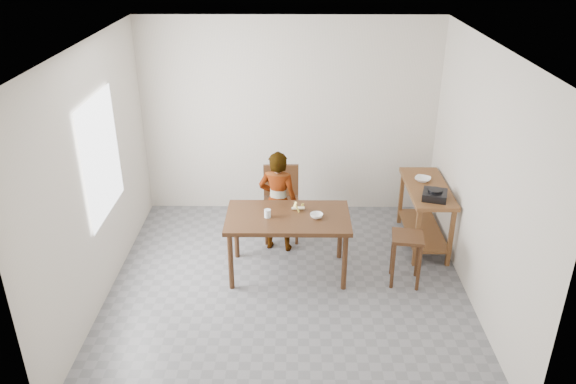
{
  "coord_description": "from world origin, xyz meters",
  "views": [
    {
      "loc": [
        0.06,
        -5.29,
        3.72
      ],
      "look_at": [
        0.0,
        0.4,
        1.0
      ],
      "focal_mm": 35.0,
      "sensor_mm": 36.0,
      "label": 1
    }
  ],
  "objects_px": {
    "dining_table": "(288,244)",
    "stool": "(406,259)",
    "prep_counter": "(424,215)",
    "dining_chair": "(281,205)",
    "child": "(278,202)"
  },
  "relations": [
    {
      "from": "stool",
      "to": "dining_chair",
      "type": "bearing_deg",
      "value": 144.56
    },
    {
      "from": "dining_table",
      "to": "child",
      "type": "bearing_deg",
      "value": 103.1
    },
    {
      "from": "dining_chair",
      "to": "child",
      "type": "bearing_deg",
      "value": -98.67
    },
    {
      "from": "dining_table",
      "to": "dining_chair",
      "type": "relative_size",
      "value": 1.49
    },
    {
      "from": "dining_table",
      "to": "dining_chair",
      "type": "distance_m",
      "value": 0.84
    },
    {
      "from": "dining_table",
      "to": "child",
      "type": "relative_size",
      "value": 1.07
    },
    {
      "from": "child",
      "to": "stool",
      "type": "bearing_deg",
      "value": 164.78
    },
    {
      "from": "child",
      "to": "stool",
      "type": "xyz_separation_m",
      "value": [
        1.46,
        -0.73,
        -0.35
      ]
    },
    {
      "from": "prep_counter",
      "to": "stool",
      "type": "height_order",
      "value": "prep_counter"
    },
    {
      "from": "prep_counter",
      "to": "child",
      "type": "relative_size",
      "value": 0.92
    },
    {
      "from": "dining_chair",
      "to": "dining_table",
      "type": "bearing_deg",
      "value": -85.34
    },
    {
      "from": "prep_counter",
      "to": "child",
      "type": "height_order",
      "value": "child"
    },
    {
      "from": "prep_counter",
      "to": "dining_chair",
      "type": "relative_size",
      "value": 1.28
    },
    {
      "from": "dining_table",
      "to": "stool",
      "type": "distance_m",
      "value": 1.35
    },
    {
      "from": "dining_chair",
      "to": "stool",
      "type": "height_order",
      "value": "dining_chair"
    }
  ]
}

